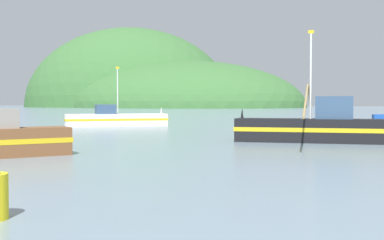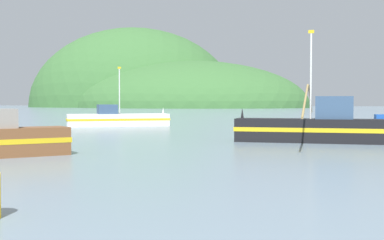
# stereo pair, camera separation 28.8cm
# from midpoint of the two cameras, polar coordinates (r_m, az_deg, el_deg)

# --- Properties ---
(hill_far_right) EXTENTS (104.35, 83.48, 77.80)m
(hill_far_right) POSITION_cam_midpoint_polar(r_m,az_deg,el_deg) (252.49, -6.72, 1.48)
(hill_far_right) COLOR #386633
(hill_far_right) RESTS_ON ground
(hill_far_left) EXTENTS (109.34, 87.48, 42.19)m
(hill_far_left) POSITION_cam_midpoint_polar(r_m,az_deg,el_deg) (230.66, -0.35, 1.43)
(hill_far_left) COLOR #386633
(hill_far_left) RESTS_ON ground
(fishing_boat_white) EXTENTS (10.43, 7.79, 6.27)m
(fishing_boat_white) POSITION_cam_midpoint_polar(r_m,az_deg,el_deg) (54.01, -8.28, 0.14)
(fishing_boat_white) COLOR white
(fishing_boat_white) RESTS_ON ground
(fishing_boat_black) EXTENTS (9.23, 15.78, 7.08)m
(fishing_boat_black) POSITION_cam_midpoint_polar(r_m,az_deg,el_deg) (32.82, 13.53, -0.81)
(fishing_boat_black) COLOR black
(fishing_boat_black) RESTS_ON ground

